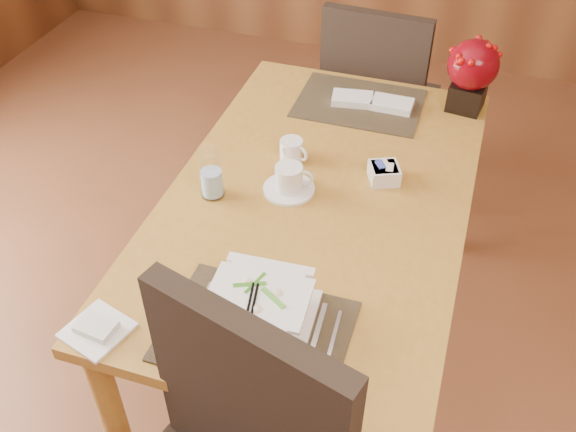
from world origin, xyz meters
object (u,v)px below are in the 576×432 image
(dining_table, at_px, (317,218))
(sugar_caddy, at_px, (384,173))
(bread_plate, at_px, (97,330))
(coffee_cup, at_px, (289,181))
(berry_decor, at_px, (472,71))
(water_glass, at_px, (211,173))
(far_chair, at_px, (377,96))
(soup_setting, at_px, (259,310))
(creamer_jug, at_px, (291,150))

(dining_table, bearing_deg, sugar_caddy, 37.48)
(dining_table, bearing_deg, bread_plate, -118.91)
(coffee_cup, relative_size, berry_decor, 0.61)
(water_glass, xyz_separation_m, berry_decor, (0.68, 0.74, 0.07))
(dining_table, bearing_deg, berry_decor, 60.00)
(dining_table, distance_m, far_chair, 0.96)
(dining_table, relative_size, soup_setting, 5.45)
(soup_setting, xyz_separation_m, berry_decor, (0.37, 1.17, 0.10))
(berry_decor, distance_m, far_chair, 0.60)
(berry_decor, height_order, bread_plate, berry_decor)
(dining_table, bearing_deg, soup_setting, -90.15)
(coffee_cup, height_order, water_glass, water_glass)
(dining_table, distance_m, sugar_caddy, 0.25)
(creamer_jug, distance_m, sugar_caddy, 0.31)
(sugar_caddy, bearing_deg, water_glass, -154.31)
(berry_decor, xyz_separation_m, far_chair, (-0.37, 0.32, -0.35))
(soup_setting, height_order, bread_plate, soup_setting)
(coffee_cup, bearing_deg, bread_plate, -112.79)
(creamer_jug, distance_m, berry_decor, 0.71)
(soup_setting, xyz_separation_m, far_chair, (-0.00, 1.48, -0.25))
(coffee_cup, height_order, bread_plate, coffee_cup)
(bread_plate, bearing_deg, creamer_jug, 74.10)
(creamer_jug, xyz_separation_m, berry_decor, (0.51, 0.49, 0.11))
(dining_table, distance_m, bread_plate, 0.77)
(soup_setting, relative_size, far_chair, 0.28)
(berry_decor, bearing_deg, coffee_cup, -125.46)
(soup_setting, bearing_deg, dining_table, 86.83)
(water_glass, bearing_deg, berry_decor, 47.51)
(creamer_jug, bearing_deg, water_glass, -101.37)
(creamer_jug, xyz_separation_m, far_chair, (0.13, 0.80, -0.24))
(soup_setting, bearing_deg, bread_plate, -161.59)
(far_chair, bearing_deg, water_glass, 77.65)
(soup_setting, xyz_separation_m, water_glass, (-0.31, 0.43, 0.03))
(creamer_jug, distance_m, far_chair, 0.85)
(water_glass, xyz_separation_m, bread_plate, (-0.06, -0.57, -0.08))
(water_glass, height_order, sugar_caddy, water_glass)
(coffee_cup, distance_m, sugar_caddy, 0.30)
(water_glass, xyz_separation_m, far_chair, (0.30, 1.06, -0.28))
(dining_table, height_order, soup_setting, soup_setting)
(water_glass, xyz_separation_m, sugar_caddy, (0.48, 0.23, -0.06))
(soup_setting, xyz_separation_m, bread_plate, (-0.37, -0.14, -0.05))
(berry_decor, relative_size, bread_plate, 1.86)
(sugar_caddy, height_order, bread_plate, sugar_caddy)
(coffee_cup, bearing_deg, berry_decor, 54.54)
(creamer_jug, height_order, berry_decor, berry_decor)
(sugar_caddy, bearing_deg, bread_plate, -124.12)
(dining_table, height_order, creamer_jug, creamer_jug)
(far_chair, bearing_deg, creamer_jug, 84.33)
(berry_decor, bearing_deg, bread_plate, -119.44)
(dining_table, height_order, bread_plate, bread_plate)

